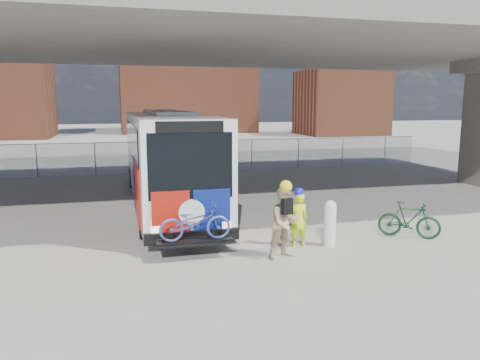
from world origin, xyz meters
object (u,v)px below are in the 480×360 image
object	(u,v)px
cyclist_hivis	(298,218)
bus	(166,152)
cyclist_tan	(285,222)
bollard	(330,222)
bike_parked	(409,220)

from	to	relation	value
cyclist_hivis	bus	bearing A→B (deg)	-67.62
cyclist_hivis	cyclist_tan	world-z (taller)	cyclist_tan
bollard	cyclist_tan	xyz separation A→B (m)	(-1.56, -0.63, 0.26)
cyclist_hivis	cyclist_tan	bearing A→B (deg)	46.56
bus	bike_parked	xyz separation A→B (m)	(6.46, -6.32, -1.57)
bollard	bike_parked	xyz separation A→B (m)	(2.65, 0.15, -0.16)
cyclist_hivis	bollard	bearing A→B (deg)	167.63
cyclist_tan	bus	bearing A→B (deg)	93.24
bus	bollard	bearing A→B (deg)	-59.45
cyclist_tan	bike_parked	world-z (taller)	cyclist_tan
bollard	bike_parked	distance (m)	2.66
bus	bike_parked	distance (m)	9.17
bollard	cyclist_tan	size ratio (longest dim) A/B	0.64
bollard	bike_parked	world-z (taller)	bollard
bus	cyclist_hivis	xyz separation A→B (m)	(2.94, -6.32, -1.30)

